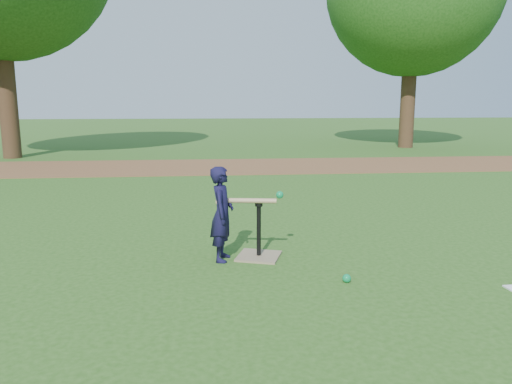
{
  "coord_description": "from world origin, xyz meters",
  "views": [
    {
      "loc": [
        -0.42,
        -4.89,
        1.65
      ],
      "look_at": [
        0.1,
        0.47,
        0.65
      ],
      "focal_mm": 35.0,
      "sensor_mm": 36.0,
      "label": 1
    }
  ],
  "objects": [
    {
      "name": "child",
      "position": [
        -0.28,
        0.12,
        0.49
      ],
      "size": [
        0.3,
        0.4,
        0.99
      ],
      "primitive_type": "imported",
      "rotation": [
        0.0,
        0.0,
        1.39
      ],
      "color": "black",
      "rests_on": "ground"
    },
    {
      "name": "dirt_strip",
      "position": [
        0.0,
        7.5,
        0.01
      ],
      "size": [
        24.0,
        3.0,
        0.01
      ],
      "primitive_type": "cube",
      "color": "brown",
      "rests_on": "ground"
    },
    {
      "name": "ground",
      "position": [
        0.0,
        0.0,
        0.0
      ],
      "size": [
        80.0,
        80.0,
        0.0
      ],
      "primitive_type": "plane",
      "color": "#285116",
      "rests_on": "ground"
    },
    {
      "name": "batting_tee",
      "position": [
        0.1,
        0.17,
        0.11
      ],
      "size": [
        0.54,
        0.54,
        0.61
      ],
      "color": "#917B5C",
      "rests_on": "ground"
    },
    {
      "name": "wiffle_ball_ground",
      "position": [
        0.83,
        -0.65,
        0.04
      ],
      "size": [
        0.08,
        0.08,
        0.08
      ],
      "primitive_type": "sphere",
      "color": "#0C894A",
      "rests_on": "ground"
    },
    {
      "name": "swing_action",
      "position": [
        0.02,
        0.17,
        0.63
      ],
      "size": [
        0.72,
        0.21,
        0.11
      ],
      "color": "tan",
      "rests_on": "ground"
    }
  ]
}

